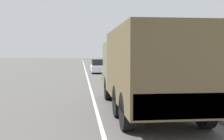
{
  "coord_description": "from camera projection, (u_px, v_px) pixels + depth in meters",
  "views": [
    {
      "loc": [
        -0.56,
        3.27,
        2.1
      ],
      "look_at": [
        0.71,
        14.75,
        1.42
      ],
      "focal_mm": 45.0,
      "sensor_mm": 36.0,
      "label": 1
    }
  ],
  "objects": [
    {
      "name": "ground_plane",
      "position": [
        85.0,
        69.0,
        36.63
      ],
      "size": [
        180.0,
        180.0,
        0.0
      ],
      "primitive_type": "plane",
      "color": "#565451"
    },
    {
      "name": "lane_centre_stripe",
      "position": [
        85.0,
        69.0,
        36.63
      ],
      "size": [
        0.12,
        120.0,
        0.0
      ],
      "color": "silver",
      "rests_on": "ground"
    },
    {
      "name": "sidewalk_right",
      "position": [
        119.0,
        69.0,
        37.12
      ],
      "size": [
        1.8,
        120.0,
        0.12
      ],
      "color": "beige",
      "rests_on": "ground"
    },
    {
      "name": "grass_strip_right",
      "position": [
        152.0,
        69.0,
        37.61
      ],
      "size": [
        7.0,
        120.0,
        0.02
      ],
      "color": "#56843D",
      "rests_on": "ground"
    },
    {
      "name": "military_truck",
      "position": [
        147.0,
        67.0,
        10.02
      ],
      "size": [
        2.54,
        7.74,
        2.89
      ],
      "color": "#606647",
      "rests_on": "ground"
    },
    {
      "name": "car_nearest_ahead",
      "position": [
        116.0,
        73.0,
        20.87
      ],
      "size": [
        1.72,
        4.14,
        1.41
      ],
      "color": "tan",
      "rests_on": "ground"
    },
    {
      "name": "car_second_ahead",
      "position": [
        99.0,
        67.0,
        30.58
      ],
      "size": [
        1.77,
        4.84,
        1.47
      ],
      "color": "silver",
      "rests_on": "ground"
    }
  ]
}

